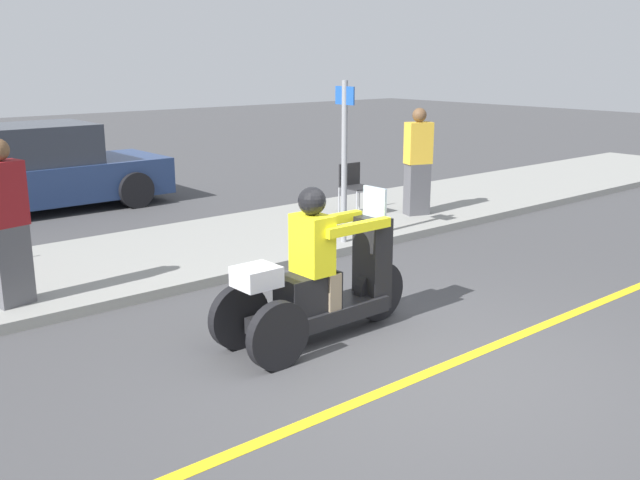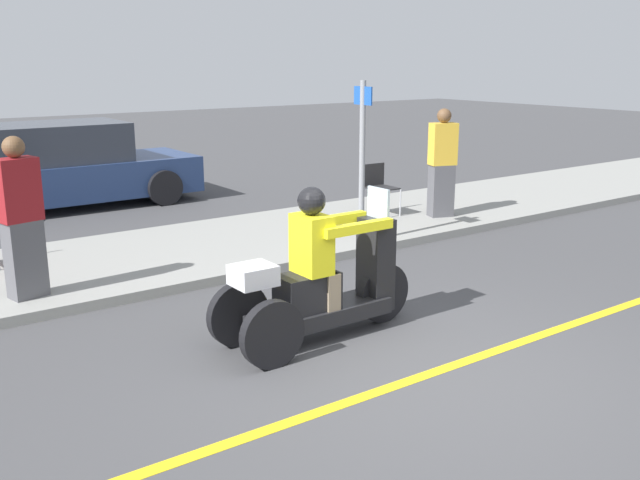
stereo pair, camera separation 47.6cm
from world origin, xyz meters
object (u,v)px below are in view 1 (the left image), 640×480
(folding_chair_set_back, at_px, (354,183))
(spectator_near_curb, at_px, (418,164))
(spectator_with_child, at_px, (6,226))
(motorcycle_trike, at_px, (320,285))
(parked_car_lot_left, at_px, (27,171))
(street_sign, at_px, (344,156))

(folding_chair_set_back, bearing_deg, spectator_near_curb, -42.69)
(spectator_with_child, relative_size, spectator_near_curb, 1.00)
(motorcycle_trike, bearing_deg, parked_car_lot_left, 91.09)
(street_sign, bearing_deg, spectator_near_curb, 15.28)
(spectator_with_child, distance_m, street_sign, 4.37)
(motorcycle_trike, distance_m, spectator_with_child, 3.27)
(spectator_near_curb, xyz_separation_m, parked_car_lot_left, (-4.58, 4.85, -0.24))
(parked_car_lot_left, height_order, street_sign, street_sign)
(spectator_near_curb, bearing_deg, parked_car_lot_left, 133.34)
(street_sign, bearing_deg, folding_chair_set_back, 42.96)
(spectator_near_curb, bearing_deg, street_sign, -164.72)
(motorcycle_trike, bearing_deg, spectator_near_curb, 32.56)
(spectator_with_child, height_order, parked_car_lot_left, spectator_with_child)
(motorcycle_trike, relative_size, spectator_near_curb, 1.23)
(spectator_with_child, relative_size, folding_chair_set_back, 2.09)
(spectator_with_child, bearing_deg, parked_car_lot_left, 69.93)
(motorcycle_trike, bearing_deg, folding_chair_set_back, 43.72)
(folding_chair_set_back, bearing_deg, motorcycle_trike, -136.28)
(spectator_with_child, bearing_deg, spectator_near_curb, 2.59)
(spectator_near_curb, bearing_deg, spectator_with_child, -177.41)
(motorcycle_trike, xyz_separation_m, parked_car_lot_left, (-0.15, 7.68, 0.17))
(street_sign, bearing_deg, motorcycle_trike, -135.85)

